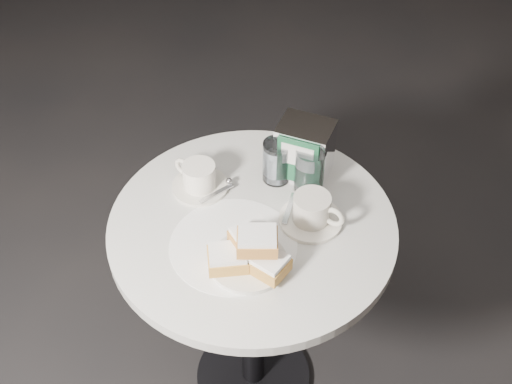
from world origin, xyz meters
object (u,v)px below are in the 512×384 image
(water_glass_right, at_px, (310,171))
(napkin_dispenser, at_px, (304,150))
(coffee_cup_right, at_px, (312,211))
(water_glass_left, at_px, (277,162))
(cafe_table, at_px, (253,273))
(beignet_plate, at_px, (250,253))
(coffee_cup_left, at_px, (199,178))

(water_glass_right, height_order, napkin_dispenser, napkin_dispenser)
(coffee_cup_right, relative_size, water_glass_left, 1.44)
(cafe_table, relative_size, water_glass_left, 6.40)
(coffee_cup_right, xyz_separation_m, water_glass_right, (-0.05, 0.10, 0.02))
(beignet_plate, xyz_separation_m, napkin_dispenser, (-0.02, 0.34, 0.04))
(beignet_plate, xyz_separation_m, water_glass_right, (0.02, 0.29, 0.02))
(beignet_plate, height_order, water_glass_left, water_glass_left)
(cafe_table, height_order, beignet_plate, beignet_plate)
(coffee_cup_right, relative_size, water_glass_right, 1.37)
(coffee_cup_right, xyz_separation_m, water_glass_left, (-0.14, 0.10, 0.02))
(beignet_plate, distance_m, napkin_dispenser, 0.34)
(cafe_table, relative_size, coffee_cup_left, 4.45)
(beignet_plate, xyz_separation_m, coffee_cup_right, (0.07, 0.19, -0.01))
(water_glass_left, bearing_deg, water_glass_right, 1.55)
(water_glass_right, distance_m, napkin_dispenser, 0.06)
(cafe_table, xyz_separation_m, coffee_cup_right, (0.13, 0.07, 0.23))
(water_glass_right, xyz_separation_m, napkin_dispenser, (-0.04, 0.05, 0.02))
(beignet_plate, bearing_deg, water_glass_left, 103.68)
(beignet_plate, bearing_deg, coffee_cup_left, 143.67)
(coffee_cup_left, relative_size, coffee_cup_right, 1.00)
(napkin_dispenser, bearing_deg, water_glass_left, -141.30)
(water_glass_left, bearing_deg, napkin_dispenser, 43.07)
(beignet_plate, distance_m, water_glass_left, 0.30)
(coffee_cup_right, relative_size, napkin_dispenser, 1.08)
(cafe_table, distance_m, napkin_dispenser, 0.35)
(beignet_plate, height_order, water_glass_right, water_glass_right)
(water_glass_right, bearing_deg, water_glass_left, -178.45)
(cafe_table, height_order, water_glass_left, water_glass_left)
(cafe_table, relative_size, beignet_plate, 3.41)
(beignet_plate, height_order, napkin_dispenser, napkin_dispenser)
(cafe_table, xyz_separation_m, beignet_plate, (0.06, -0.12, 0.24))
(water_glass_right, bearing_deg, coffee_cup_right, -63.49)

